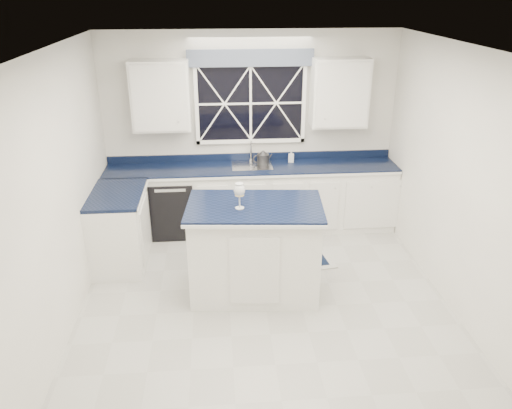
{
  "coord_description": "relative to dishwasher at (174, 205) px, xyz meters",
  "views": [
    {
      "loc": [
        -0.48,
        -4.46,
        3.23
      ],
      "look_at": [
        -0.08,
        0.4,
        1.06
      ],
      "focal_mm": 35.0,
      "sensor_mm": 36.0,
      "label": 1
    }
  ],
  "objects": [
    {
      "name": "ground",
      "position": [
        1.1,
        -1.95,
        -0.41
      ],
      "size": [
        4.5,
        4.5,
        0.0
      ],
      "primitive_type": "plane",
      "color": "#B1B2AD",
      "rests_on": "ground"
    },
    {
      "name": "back_wall",
      "position": [
        1.1,
        0.3,
        0.94
      ],
      "size": [
        4.0,
        0.1,
        2.7
      ],
      "primitive_type": "cube",
      "color": "white",
      "rests_on": "ground"
    },
    {
      "name": "base_cabinets",
      "position": [
        0.77,
        -0.17,
        0.04
      ],
      "size": [
        3.99,
        1.6,
        0.9
      ],
      "color": "silver",
      "rests_on": "ground"
    },
    {
      "name": "countertop",
      "position": [
        1.1,
        0.0,
        0.51
      ],
      "size": [
        3.98,
        0.64,
        0.04
      ],
      "primitive_type": "cube",
      "color": "black",
      "rests_on": "base_cabinets"
    },
    {
      "name": "dishwasher",
      "position": [
        0.0,
        0.0,
        0.0
      ],
      "size": [
        0.6,
        0.58,
        0.82
      ],
      "primitive_type": "cube",
      "color": "black",
      "rests_on": "ground"
    },
    {
      "name": "window",
      "position": [
        1.1,
        0.25,
        1.42
      ],
      "size": [
        1.65,
        0.09,
        1.26
      ],
      "color": "black",
      "rests_on": "ground"
    },
    {
      "name": "upper_cabinets",
      "position": [
        1.1,
        0.13,
        1.49
      ],
      "size": [
        3.1,
        0.34,
        0.9
      ],
      "color": "silver",
      "rests_on": "ground"
    },
    {
      "name": "faucet",
      "position": [
        1.1,
        0.19,
        0.69
      ],
      "size": [
        0.05,
        0.2,
        0.3
      ],
      "color": "silver",
      "rests_on": "countertop"
    },
    {
      "name": "island",
      "position": [
        1.01,
        -1.6,
        0.13
      ],
      "size": [
        1.51,
        0.99,
        1.08
      ],
      "rotation": [
        0.0,
        0.0,
        -0.09
      ],
      "color": "silver",
      "rests_on": "ground"
    },
    {
      "name": "rug",
      "position": [
        1.29,
        -0.86,
        -0.4
      ],
      "size": [
        1.57,
        1.09,
        0.02
      ],
      "rotation": [
        0.0,
        0.0,
        0.15
      ],
      "color": "#B7B7B2",
      "rests_on": "ground"
    },
    {
      "name": "kettle",
      "position": [
        1.26,
        0.1,
        0.62
      ],
      "size": [
        0.28,
        0.2,
        0.2
      ],
      "rotation": [
        0.0,
        0.0,
        0.2
      ],
      "color": "#2B2B2D",
      "rests_on": "countertop"
    },
    {
      "name": "wine_glass",
      "position": [
        0.84,
        -1.67,
        0.86
      ],
      "size": [
        0.12,
        0.12,
        0.28
      ],
      "color": "silver",
      "rests_on": "island"
    },
    {
      "name": "soap_bottle",
      "position": [
        1.66,
        0.15,
        0.61
      ],
      "size": [
        0.09,
        0.09,
        0.17
      ],
      "primitive_type": "imported",
      "rotation": [
        0.0,
        0.0,
        -0.19
      ],
      "color": "silver",
      "rests_on": "countertop"
    }
  ]
}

